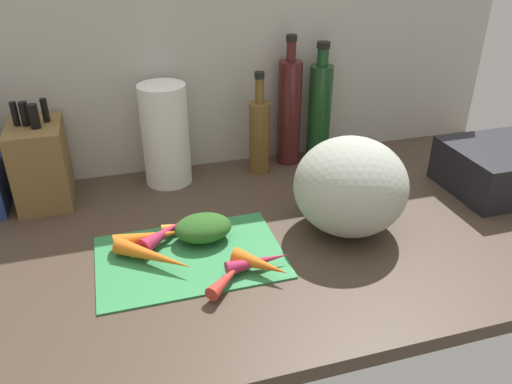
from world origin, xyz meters
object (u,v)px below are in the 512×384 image
object	(u,v)px
bottle_2	(319,111)
dish_rack	(500,168)
carrot_1	(197,225)
carrot_6	(260,265)
carrot_0	(164,233)
cutting_board	(190,256)
carrot_2	(228,278)
carrot_3	(258,262)
carrot_4	(154,256)
bottle_1	(289,111)
winter_squash	(350,186)
bottle_0	(259,135)
knife_block	(41,163)
carrot_5	(151,236)
paper_towel_roll	(165,135)

from	to	relation	value
bottle_2	dish_rack	world-z (taller)	bottle_2
carrot_1	carrot_6	distance (cm)	20.43
carrot_0	cutting_board	bearing A→B (deg)	-57.74
cutting_board	carrot_2	world-z (taller)	carrot_2
carrot_0	carrot_3	distance (cm)	21.99
carrot_4	bottle_1	xyz separation A→B (cm)	(41.87, 39.11, 12.27)
winter_squash	bottle_0	bearing A→B (deg)	106.98
carrot_2	bottle_0	distance (cm)	50.76
knife_block	dish_rack	size ratio (longest dim) A/B	1.00
carrot_3	carrot_1	bearing A→B (deg)	117.75
bottle_1	dish_rack	size ratio (longest dim) A/B	1.39
carrot_0	carrot_4	world-z (taller)	same
carrot_1	carrot_6	bearing A→B (deg)	-64.64
carrot_5	knife_block	size ratio (longest dim) A/B	0.61
cutting_board	carrot_2	distance (cm)	12.45
cutting_board	winter_squash	distance (cm)	36.83
carrot_5	bottle_1	size ratio (longest dim) A/B	0.44
carrot_0	carrot_3	size ratio (longest dim) A/B	0.94
carrot_3	bottle_0	bearing A→B (deg)	72.98
cutting_board	knife_block	world-z (taller)	knife_block
carrot_3	carrot_6	world-z (taller)	carrot_6
bottle_2	carrot_6	bearing A→B (deg)	-123.56
carrot_4	paper_towel_roll	bearing A→B (deg)	77.59
bottle_1	carrot_5	bearing A→B (deg)	-142.63
carrot_4	winter_squash	xyz separation A→B (cm)	(42.63, 2.26, 8.01)
carrot_6	winter_squash	xyz separation A→B (cm)	(23.51, 10.83, 7.96)
cutting_board	carrot_0	xyz separation A→B (cm)	(-4.23, 6.70, 2.11)
carrot_3	carrot_0	bearing A→B (deg)	137.77
carrot_0	carrot_5	xyz separation A→B (cm)	(-2.74, -0.35, 0.07)
carrot_2	paper_towel_roll	size ratio (longest dim) A/B	0.43
knife_block	paper_towel_roll	world-z (taller)	paper_towel_roll
winter_squash	carrot_5	bearing A→B (deg)	173.15
carrot_2	bottle_0	bearing A→B (deg)	66.47
carrot_5	paper_towel_roll	size ratio (longest dim) A/B	0.59
cutting_board	bottle_1	xyz separation A→B (cm)	(34.62, 38.11, 14.41)
carrot_2	cutting_board	bearing A→B (deg)	114.80
carrot_3	bottle_0	xyz separation A→B (cm)	(13.11, 42.82, 8.25)
knife_block	bottle_1	world-z (taller)	bottle_1
carrot_5	paper_towel_roll	world-z (taller)	paper_towel_roll
bottle_0	carrot_4	bearing A→B (deg)	-132.21
carrot_5	cutting_board	bearing A→B (deg)	-42.33
carrot_2	dish_rack	size ratio (longest dim) A/B	0.44
bottle_0	bottle_1	xyz separation A→B (cm)	(9.46, 3.38, 4.33)
carrot_2	carrot_6	xyz separation A→B (cm)	(6.71, 1.62, 0.41)
carrot_6	cutting_board	bearing A→B (deg)	141.15
carrot_4	bottle_2	bearing A→B (deg)	37.57
carrot_2	carrot_0	bearing A→B (deg)	117.72
carrot_3	dish_rack	distance (cm)	69.64
cutting_board	carrot_4	world-z (taller)	carrot_4
paper_towel_roll	carrot_4	bearing A→B (deg)	-102.41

